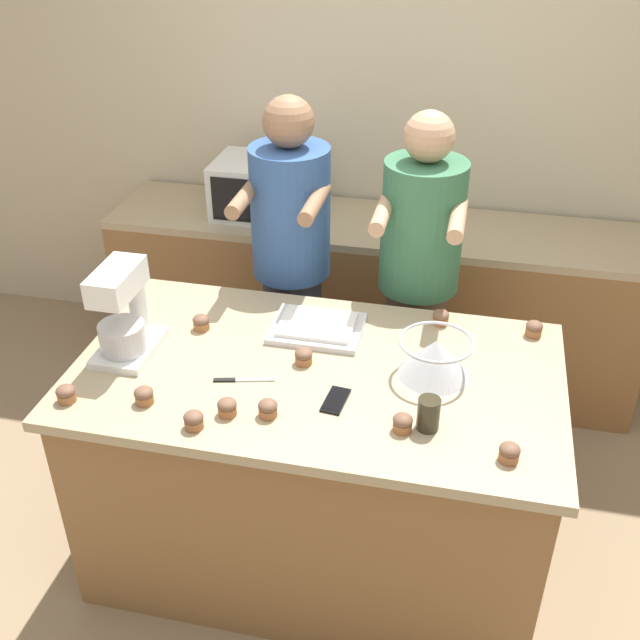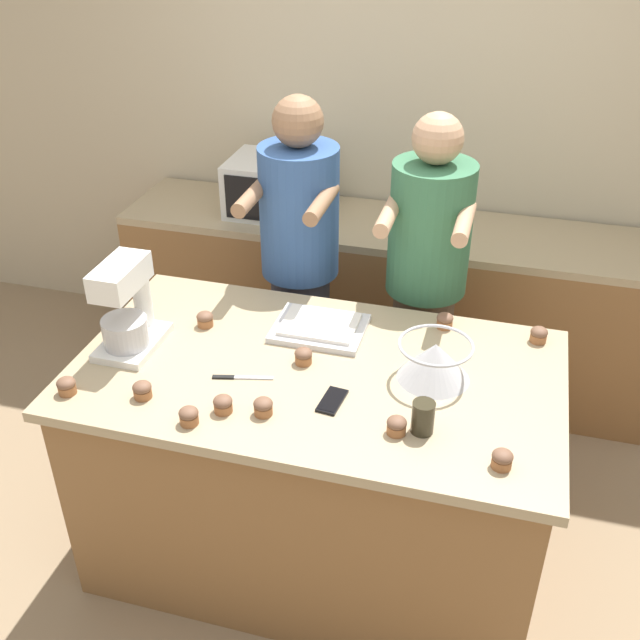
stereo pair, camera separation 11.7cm
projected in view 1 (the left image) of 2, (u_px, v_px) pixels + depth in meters
ground_plane at (317, 547)px, 3.23m from camera, size 16.00×16.00×0.00m
back_wall at (389, 121)px, 3.94m from camera, size 10.00×0.06×2.70m
island_counter at (317, 465)px, 2.98m from camera, size 1.78×1.02×0.94m
back_counter at (372, 299)px, 4.12m from camera, size 2.80×0.60×0.92m
person_left at (292, 275)px, 3.42m from camera, size 0.36×0.51×1.73m
person_right at (417, 292)px, 3.33m from camera, size 0.36×0.51×1.70m
stand_mixer at (124, 316)px, 2.75m from camera, size 0.20×0.30×0.36m
mixing_bowl at (435, 357)px, 2.66m from camera, size 0.27×0.27×0.15m
baking_tray at (317, 327)px, 2.94m from camera, size 0.36×0.28×0.04m
microwave_oven at (262, 187)px, 3.92m from camera, size 0.48×0.39×0.29m
cell_phone at (336, 400)px, 2.57m from camera, size 0.08×0.15×0.01m
drinking_glass at (428, 414)px, 2.42m from camera, size 0.08×0.08×0.11m
knife at (240, 380)px, 2.67m from camera, size 0.22×0.07×0.01m
cupcake_0 at (304, 356)px, 2.75m from camera, size 0.07×0.07×0.06m
cupcake_1 at (509, 452)px, 2.30m from camera, size 0.07×0.07×0.06m
cupcake_2 at (194, 420)px, 2.44m from camera, size 0.07×0.07×0.06m
cupcake_3 at (201, 322)px, 2.95m from camera, size 0.07×0.07×0.06m
cupcake_4 at (66, 394)px, 2.56m from camera, size 0.07×0.07×0.06m
cupcake_5 at (144, 395)px, 2.55m from camera, size 0.07×0.07×0.06m
cupcake_6 at (534, 328)px, 2.91m from camera, size 0.07×0.07×0.06m
cupcake_7 at (227, 407)px, 2.49m from camera, size 0.07×0.07×0.06m
cupcake_8 at (441, 317)px, 2.98m from camera, size 0.07×0.07×0.06m
cupcake_9 at (268, 408)px, 2.49m from camera, size 0.07×0.07×0.06m
cupcake_10 at (403, 423)px, 2.42m from camera, size 0.07×0.07×0.06m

